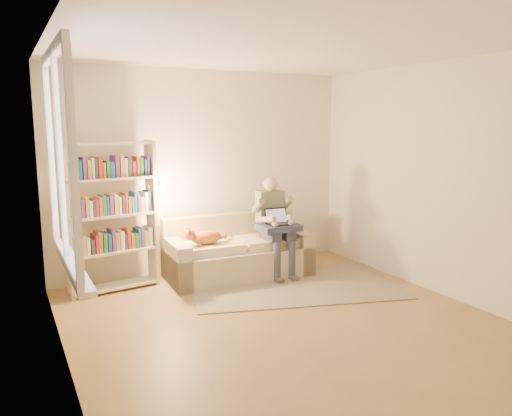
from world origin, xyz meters
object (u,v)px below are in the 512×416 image
cat (207,237)px  laptop (273,220)px  bookshelf (111,209)px  sofa (237,254)px  person (274,220)px

cat → laptop: bearing=-8.8°
cat → laptop: 0.84m
cat → bookshelf: bookshelf is taller
sofa → laptop: bearing=-32.3°
laptop → bookshelf: (-1.88, 0.41, 0.23)m
sofa → laptop: (0.37, -0.26, 0.45)m
person → bookshelf: (-1.95, 0.31, 0.25)m
person → cat: size_ratio=2.16×
person → laptop: person is taller
cat → laptop: (0.81, -0.17, 0.15)m
laptop → cat: bearing=171.2°
laptop → bookshelf: bearing=170.7°
laptop → bookshelf: bookshelf is taller
person → bookshelf: bearing=173.8°
sofa → cat: bearing=-165.2°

